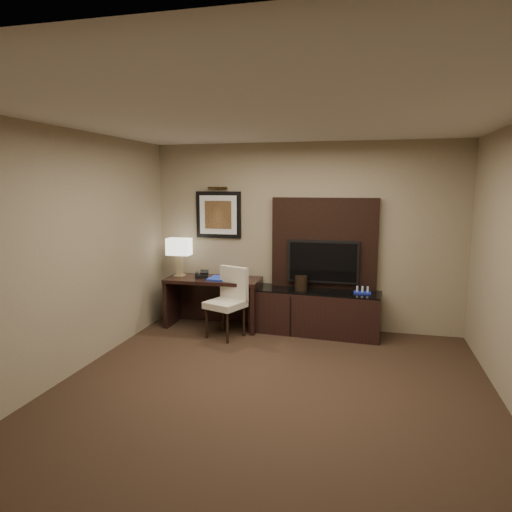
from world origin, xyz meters
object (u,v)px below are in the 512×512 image
(ice_bucket, at_px, (301,283))
(table_lamp, at_px, (179,259))
(credenza, at_px, (314,312))
(desk_chair, at_px, (225,304))
(desk_phone, at_px, (202,275))
(desk, at_px, (214,303))
(minibar_tray, at_px, (362,290))
(tv, at_px, (323,262))

(ice_bucket, bearing_deg, table_lamp, 178.92)
(credenza, relative_size, desk_chair, 1.91)
(table_lamp, distance_m, desk_phone, 0.43)
(desk, bearing_deg, minibar_tray, -0.95)
(tv, distance_m, table_lamp, 2.14)
(table_lamp, distance_m, minibar_tray, 2.72)
(desk, xyz_separation_m, minibar_tray, (2.14, 0.02, 0.30))
(credenza, bearing_deg, minibar_tray, 1.26)
(desk, height_order, tv, tv)
(tv, bearing_deg, ice_bucket, -148.34)
(desk_chair, height_order, ice_bucket, desk_chair)
(desk_chair, bearing_deg, credenza, 42.70)
(desk_phone, bearing_deg, desk, -16.68)
(credenza, relative_size, minibar_tray, 7.92)
(desk, bearing_deg, ice_bucket, -0.89)
(ice_bucket, bearing_deg, minibar_tray, 0.50)
(ice_bucket, bearing_deg, desk_chair, -156.76)
(credenza, distance_m, desk_chair, 1.28)
(desk, bearing_deg, desk_phone, 179.60)
(desk_phone, relative_size, ice_bucket, 0.94)
(desk_chair, relative_size, ice_bucket, 4.71)
(desk_chair, height_order, minibar_tray, desk_chair)
(desk_phone, height_order, ice_bucket, desk_phone)
(tv, distance_m, desk_chair, 1.51)
(table_lamp, bearing_deg, credenza, -0.04)
(desk, bearing_deg, credenza, 0.31)
(tv, distance_m, minibar_tray, 0.68)
(desk_chair, relative_size, minibar_tray, 4.15)
(desk_phone, distance_m, ice_bucket, 1.48)
(table_lamp, bearing_deg, desk_phone, -8.03)
(credenza, height_order, desk_phone, desk_phone)
(table_lamp, xyz_separation_m, ice_bucket, (1.85, -0.03, -0.27))
(tv, relative_size, table_lamp, 1.92)
(desk_phone, bearing_deg, ice_bucket, -17.12)
(desk_chair, bearing_deg, desk, 148.73)
(desk, relative_size, ice_bucket, 6.80)
(credenza, bearing_deg, desk_phone, -174.65)
(desk, relative_size, desk_phone, 7.25)
(ice_bucket, bearing_deg, desk_phone, -179.30)
(credenza, relative_size, table_lamp, 3.49)
(table_lamp, relative_size, desk_phone, 2.74)
(desk, relative_size, table_lamp, 2.64)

